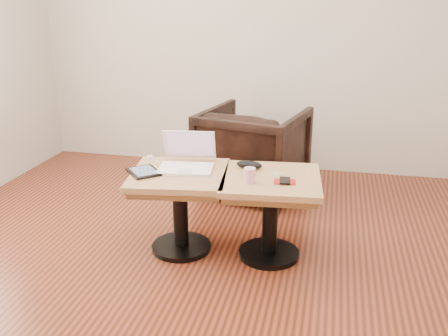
% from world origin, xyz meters
% --- Properties ---
extents(room_shell, '(4.52, 4.52, 2.71)m').
position_xyz_m(room_shell, '(0.00, 0.00, 1.35)').
color(room_shell, '#3D1E0D').
rests_on(room_shell, ground).
extents(side_table_left, '(0.68, 0.68, 0.55)m').
position_xyz_m(side_table_left, '(-0.34, 0.42, 0.41)').
color(side_table_left, black).
rests_on(side_table_left, ground).
extents(side_table_right, '(0.66, 0.66, 0.55)m').
position_xyz_m(side_table_right, '(0.24, 0.46, 0.41)').
color(side_table_right, black).
rests_on(side_table_right, ground).
extents(laptop, '(0.38, 0.38, 0.23)m').
position_xyz_m(laptop, '(-0.32, 0.52, 0.59)').
color(laptop, white).
rests_on(laptop, side_table_left).
extents(tablet, '(0.27, 0.28, 0.02)m').
position_xyz_m(tablet, '(-0.55, 0.36, 0.55)').
color(tablet, black).
rests_on(tablet, side_table_left).
extents(charging_adapter, '(0.05, 0.05, 0.02)m').
position_xyz_m(charging_adapter, '(-0.61, 0.63, 0.56)').
color(charging_adapter, white).
rests_on(charging_adapter, side_table_left).
extents(glasses_case, '(0.18, 0.09, 0.05)m').
position_xyz_m(glasses_case, '(0.08, 0.59, 0.57)').
color(glasses_case, black).
rests_on(glasses_case, side_table_right).
extents(striped_cup, '(0.09, 0.09, 0.09)m').
position_xyz_m(striped_cup, '(0.13, 0.34, 0.59)').
color(striped_cup, '#E14A73').
rests_on(striped_cup, side_table_right).
extents(earbuds_tangle, '(0.07, 0.04, 0.01)m').
position_xyz_m(earbuds_tangle, '(0.27, 0.51, 0.55)').
color(earbuds_tangle, white).
rests_on(earbuds_tangle, side_table_right).
extents(phone_on_sleeve, '(0.14, 0.12, 0.02)m').
position_xyz_m(phone_on_sleeve, '(0.33, 0.39, 0.55)').
color(phone_on_sleeve, maroon).
rests_on(phone_on_sleeve, side_table_right).
extents(armchair, '(0.95, 0.97, 0.74)m').
position_xyz_m(armchair, '(-0.04, 1.54, 0.37)').
color(armchair, black).
rests_on(armchair, ground).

